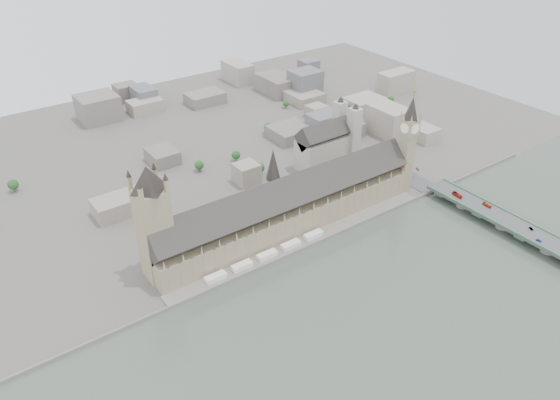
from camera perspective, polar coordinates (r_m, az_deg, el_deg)
ground at (r=488.23m, az=2.05°, el=-4.06°), size 900.00×900.00×0.00m
river_thames at (r=403.48m, az=16.96°, el=-15.08°), size 600.00×600.00×0.00m
embankment_wall at (r=477.90m, az=3.15°, el=-4.77°), size 600.00×1.50×3.00m
river_terrace at (r=482.89m, az=2.59°, el=-4.39°), size 270.00×15.00×2.00m
terrace_tents at (r=462.36m, az=-1.37°, el=-5.76°), size 118.00×7.00×4.00m
palace_of_westminster at (r=488.47m, az=0.69°, el=-0.80°), size 265.00×40.73×55.44m
elizabeth_tower at (r=548.06m, az=13.25°, el=6.34°), size 17.00×17.00×107.50m
victoria_tower at (r=426.49m, az=-13.13°, el=-1.87°), size 30.00×30.00×100.00m
central_tower at (r=469.87m, az=-0.72°, el=2.77°), size 13.00×13.00×48.00m
westminster_bridge at (r=542.47m, az=21.65°, el=-1.89°), size 25.00×325.00×10.25m
bridge_parapets at (r=522.65m, az=25.67°, el=-3.52°), size 25.00×235.00×1.15m
westminster_abbey at (r=599.66m, az=5.01°, el=5.86°), size 68.00×36.00×64.00m
city_skyline_inland at (r=663.75m, az=-10.99°, el=7.45°), size 720.00×360.00×38.00m
park_trees at (r=519.93m, az=-2.83°, el=-0.62°), size 110.00×30.00×15.00m
red_bus_north at (r=555.40m, az=18.03°, el=0.51°), size 4.58×11.93×3.24m
red_bus_south at (r=548.60m, az=20.82°, el=-0.51°), size 3.12×9.58×2.62m
car_blue at (r=516.94m, az=25.43°, el=-3.83°), size 2.33×4.80×1.58m
car_silver at (r=529.99m, az=24.76°, el=-2.74°), size 3.19×4.84×1.51m
car_approach at (r=593.35m, az=14.18°, el=3.14°), size 3.91×5.80×1.56m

